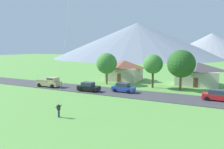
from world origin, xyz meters
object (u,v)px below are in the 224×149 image
(house_leftmost, at_px, (124,70))
(tree_far_right, at_px, (107,63))
(pickup_truck_sand_west_side, at_px, (49,82))
(tree_right_of_center, at_px, (181,64))
(parked_car_black_mid_west, at_px, (88,87))
(parked_car_red_west_end, at_px, (217,95))
(tree_center, at_px, (153,64))
(parked_car_blue_east_end, at_px, (123,88))
(house_left_center, at_px, (197,73))

(house_leftmost, bearing_deg, tree_far_right, -102.81)
(pickup_truck_sand_west_side, bearing_deg, tree_right_of_center, 19.34)
(parked_car_black_mid_west, bearing_deg, pickup_truck_sand_west_side, 179.14)
(parked_car_red_west_end, xyz_separation_m, pickup_truck_sand_west_side, (-31.25, -2.70, 0.19))
(tree_center, bearing_deg, parked_car_black_mid_west, -137.64)
(parked_car_black_mid_west, bearing_deg, tree_right_of_center, 30.26)
(house_leftmost, distance_m, tree_far_right, 7.18)
(house_leftmost, relative_size, parked_car_blue_east_end, 1.94)
(house_leftmost, bearing_deg, tree_center, -35.91)
(tree_center, height_order, tree_far_right, tree_far_right)
(parked_car_blue_east_end, bearing_deg, tree_far_right, 136.42)
(tree_right_of_center, xyz_separation_m, parked_car_blue_east_end, (-9.13, -6.70, -4.24))
(tree_center, distance_m, pickup_truck_sand_west_side, 21.75)
(house_leftmost, relative_size, tree_right_of_center, 1.06)
(house_left_center, xyz_separation_m, pickup_truck_sand_west_side, (-27.45, -16.04, -1.54))
(tree_far_right, relative_size, parked_car_red_west_end, 1.64)
(house_left_center, height_order, parked_car_black_mid_west, house_left_center)
(tree_center, distance_m, tree_right_of_center, 5.48)
(house_leftmost, bearing_deg, parked_car_blue_east_end, -68.06)
(tree_center, distance_m, parked_car_black_mid_west, 13.86)
(house_left_center, bearing_deg, tree_right_of_center, -108.66)
(house_left_center, distance_m, parked_car_black_mid_west, 24.07)
(tree_far_right, xyz_separation_m, parked_car_red_west_end, (22.25, -5.91, -3.78))
(house_left_center, xyz_separation_m, tree_center, (-7.92, -7.24, 2.25))
(tree_far_right, distance_m, parked_car_red_west_end, 23.33)
(house_left_center, relative_size, tree_right_of_center, 1.18)
(pickup_truck_sand_west_side, bearing_deg, house_left_center, 30.30)
(house_leftmost, height_order, parked_car_blue_east_end, house_leftmost)
(tree_right_of_center, bearing_deg, house_leftmost, 155.66)
(tree_center, xyz_separation_m, parked_car_black_mid_west, (-9.81, -8.95, -3.98))
(tree_right_of_center, relative_size, parked_car_black_mid_west, 1.83)
(tree_right_of_center, bearing_deg, parked_car_black_mid_west, -149.74)
(tree_right_of_center, bearing_deg, parked_car_red_west_end, -44.17)
(parked_car_black_mid_west, distance_m, pickup_truck_sand_west_side, 9.71)
(tree_right_of_center, xyz_separation_m, pickup_truck_sand_west_side, (-24.99, -8.77, -4.05))
(house_leftmost, height_order, tree_far_right, tree_far_right)
(house_leftmost, xyz_separation_m, tree_center, (8.99, -6.51, 2.25))
(tree_center, relative_size, parked_car_red_west_end, 1.61)
(house_left_center, bearing_deg, house_leftmost, -177.55)
(house_leftmost, xyz_separation_m, pickup_truck_sand_west_side, (-10.53, -15.31, -1.54))
(house_left_center, height_order, pickup_truck_sand_west_side, house_left_center)
(house_left_center, height_order, tree_right_of_center, tree_right_of_center)
(parked_car_black_mid_west, height_order, parked_car_blue_east_end, same)
(house_left_center, xyz_separation_m, tree_far_right, (-18.44, -7.43, 2.05))
(house_leftmost, xyz_separation_m, parked_car_black_mid_west, (-0.82, -15.46, -1.73))
(tree_center, height_order, parked_car_blue_east_end, tree_center)
(tree_far_right, distance_m, parked_car_black_mid_west, 9.56)
(tree_far_right, bearing_deg, house_leftmost, 77.19)
(tree_right_of_center, distance_m, parked_car_red_west_end, 9.70)
(house_leftmost, relative_size, pickup_truck_sand_west_side, 1.56)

